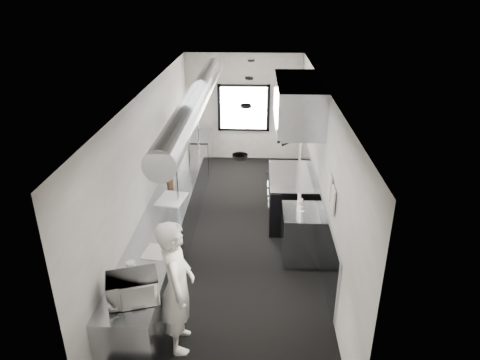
# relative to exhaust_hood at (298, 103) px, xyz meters

# --- Properties ---
(floor) EXTENTS (3.00, 8.00, 0.01)m
(floor) POSITION_rel_exhaust_hood_xyz_m (-1.10, -0.70, -2.39)
(floor) COLOR black
(floor) RESTS_ON ground
(ceiling) EXTENTS (3.00, 8.00, 0.01)m
(ceiling) POSITION_rel_exhaust_hood_xyz_m (-1.10, -0.70, 0.41)
(ceiling) COLOR white
(ceiling) RESTS_ON wall_back
(wall_back) EXTENTS (3.00, 0.02, 2.80)m
(wall_back) POSITION_rel_exhaust_hood_xyz_m (-1.10, 3.30, -0.99)
(wall_back) COLOR silver
(wall_back) RESTS_ON floor
(wall_front) EXTENTS (3.00, 0.02, 2.80)m
(wall_front) POSITION_rel_exhaust_hood_xyz_m (-1.10, -4.70, -0.99)
(wall_front) COLOR silver
(wall_front) RESTS_ON floor
(wall_left) EXTENTS (0.02, 8.00, 2.80)m
(wall_left) POSITION_rel_exhaust_hood_xyz_m (-2.60, -0.70, -0.99)
(wall_left) COLOR silver
(wall_left) RESTS_ON floor
(wall_right) EXTENTS (0.02, 8.00, 2.80)m
(wall_right) POSITION_rel_exhaust_hood_xyz_m (0.40, -0.70, -0.99)
(wall_right) COLOR silver
(wall_right) RESTS_ON floor
(wall_cladding) EXTENTS (0.03, 5.50, 1.10)m
(wall_cladding) POSITION_rel_exhaust_hood_xyz_m (0.38, -0.40, -1.84)
(wall_cladding) COLOR #9BA1AA
(wall_cladding) RESTS_ON wall_right
(hvac_duct) EXTENTS (0.40, 6.40, 0.40)m
(hvac_duct) POSITION_rel_exhaust_hood_xyz_m (-1.80, -0.30, 0.16)
(hvac_duct) COLOR #92969A
(hvac_duct) RESTS_ON ceiling
(service_window) EXTENTS (1.36, 0.05, 1.25)m
(service_window) POSITION_rel_exhaust_hood_xyz_m (-1.10, 3.26, -0.99)
(service_window) COLOR white
(service_window) RESTS_ON wall_back
(exhaust_hood) EXTENTS (0.81, 2.20, 0.88)m
(exhaust_hood) POSITION_rel_exhaust_hood_xyz_m (0.00, 0.00, 0.00)
(exhaust_hood) COLOR #9BA1AA
(exhaust_hood) RESTS_ON ceiling
(prep_counter) EXTENTS (0.70, 6.00, 0.90)m
(prep_counter) POSITION_rel_exhaust_hood_xyz_m (-2.25, -1.20, -1.94)
(prep_counter) COLOR #9BA1AA
(prep_counter) RESTS_ON floor
(pass_shelf) EXTENTS (0.45, 3.00, 0.68)m
(pass_shelf) POSITION_rel_exhaust_hood_xyz_m (-2.29, 0.30, -0.86)
(pass_shelf) COLOR #9BA1AA
(pass_shelf) RESTS_ON prep_counter
(range) EXTENTS (0.88, 1.60, 0.94)m
(range) POSITION_rel_exhaust_hood_xyz_m (-0.06, 0.00, -1.92)
(range) COLOR black
(range) RESTS_ON floor
(bottle_station) EXTENTS (0.65, 0.80, 0.90)m
(bottle_station) POSITION_rel_exhaust_hood_xyz_m (0.05, -1.40, -1.94)
(bottle_station) COLOR #9BA1AA
(bottle_station) RESTS_ON floor
(far_work_table) EXTENTS (0.70, 1.20, 0.90)m
(far_work_table) POSITION_rel_exhaust_hood_xyz_m (-2.25, 2.50, -1.94)
(far_work_table) COLOR #9BA1AA
(far_work_table) RESTS_ON floor
(notice_sheet_a) EXTENTS (0.02, 0.28, 0.38)m
(notice_sheet_a) POSITION_rel_exhaust_hood_xyz_m (0.37, -1.90, -0.79)
(notice_sheet_a) COLOR beige
(notice_sheet_a) RESTS_ON wall_right
(notice_sheet_b) EXTENTS (0.02, 0.28, 0.38)m
(notice_sheet_b) POSITION_rel_exhaust_hood_xyz_m (0.37, -2.25, -0.84)
(notice_sheet_b) COLOR beige
(notice_sheet_b) RESTS_ON wall_right
(line_cook) EXTENTS (0.54, 0.74, 1.85)m
(line_cook) POSITION_rel_exhaust_hood_xyz_m (-1.70, -3.49, -1.46)
(line_cook) COLOR silver
(line_cook) RESTS_ON floor
(microwave) EXTENTS (0.66, 0.57, 0.33)m
(microwave) POSITION_rel_exhaust_hood_xyz_m (-2.18, -3.72, -1.32)
(microwave) COLOR white
(microwave) RESTS_ON prep_counter
(deli_tub_a) EXTENTS (0.16, 0.16, 0.09)m
(deli_tub_a) POSITION_rel_exhaust_hood_xyz_m (-2.41, -3.39, -1.44)
(deli_tub_a) COLOR silver
(deli_tub_a) RESTS_ON prep_counter
(deli_tub_b) EXTENTS (0.16, 0.16, 0.09)m
(deli_tub_b) POSITION_rel_exhaust_hood_xyz_m (-2.39, -3.09, -1.45)
(deli_tub_b) COLOR silver
(deli_tub_b) RESTS_ON prep_counter
(newspaper) EXTENTS (0.37, 0.43, 0.01)m
(newspaper) POSITION_rel_exhaust_hood_xyz_m (-2.14, -2.71, -1.49)
(newspaper) COLOR white
(newspaper) RESTS_ON prep_counter
(small_plate) EXTENTS (0.20, 0.20, 0.01)m
(small_plate) POSITION_rel_exhaust_hood_xyz_m (-2.11, -2.17, -1.48)
(small_plate) COLOR white
(small_plate) RESTS_ON prep_counter
(pastry) EXTENTS (0.09, 0.09, 0.09)m
(pastry) POSITION_rel_exhaust_hood_xyz_m (-2.11, -2.17, -1.43)
(pastry) COLOR tan
(pastry) RESTS_ON small_plate
(cutting_board) EXTENTS (0.52, 0.65, 0.02)m
(cutting_board) POSITION_rel_exhaust_hood_xyz_m (-2.22, -1.05, -1.48)
(cutting_board) COLOR silver
(cutting_board) RESTS_ON prep_counter
(knife_block) EXTENTS (0.16, 0.22, 0.21)m
(knife_block) POSITION_rel_exhaust_hood_xyz_m (-2.35, -0.50, -1.38)
(knife_block) COLOR brown
(knife_block) RESTS_ON prep_counter
(plate_stack_a) EXTENTS (0.29, 0.29, 0.28)m
(plate_stack_a) POSITION_rel_exhaust_hood_xyz_m (-2.31, -0.30, -0.68)
(plate_stack_a) COLOR white
(plate_stack_a) RESTS_ON pass_shelf
(plate_stack_b) EXTENTS (0.23, 0.23, 0.27)m
(plate_stack_b) POSITION_rel_exhaust_hood_xyz_m (-2.28, -0.07, -0.68)
(plate_stack_b) COLOR white
(plate_stack_b) RESTS_ON pass_shelf
(plate_stack_c) EXTENTS (0.28, 0.28, 0.34)m
(plate_stack_c) POSITION_rel_exhaust_hood_xyz_m (-2.28, 0.46, -0.65)
(plate_stack_c) COLOR white
(plate_stack_c) RESTS_ON pass_shelf
(plate_stack_d) EXTENTS (0.30, 0.30, 0.40)m
(plate_stack_d) POSITION_rel_exhaust_hood_xyz_m (-2.31, 0.92, -0.62)
(plate_stack_d) COLOR white
(plate_stack_d) RESTS_ON pass_shelf
(squeeze_bottle_a) EXTENTS (0.07, 0.07, 0.19)m
(squeeze_bottle_a) POSITION_rel_exhaust_hood_xyz_m (0.01, -1.74, -1.40)
(squeeze_bottle_a) COLOR silver
(squeeze_bottle_a) RESTS_ON bottle_station
(squeeze_bottle_b) EXTENTS (0.07, 0.07, 0.18)m
(squeeze_bottle_b) POSITION_rel_exhaust_hood_xyz_m (0.01, -1.55, -1.40)
(squeeze_bottle_b) COLOR silver
(squeeze_bottle_b) RESTS_ON bottle_station
(squeeze_bottle_c) EXTENTS (0.08, 0.08, 0.19)m
(squeeze_bottle_c) POSITION_rel_exhaust_hood_xyz_m (-0.01, -1.38, -1.40)
(squeeze_bottle_c) COLOR silver
(squeeze_bottle_c) RESTS_ON bottle_station
(squeeze_bottle_d) EXTENTS (0.07, 0.07, 0.17)m
(squeeze_bottle_d) POSITION_rel_exhaust_hood_xyz_m (0.04, -1.28, -1.40)
(squeeze_bottle_d) COLOR silver
(squeeze_bottle_d) RESTS_ON bottle_station
(squeeze_bottle_e) EXTENTS (0.06, 0.06, 0.17)m
(squeeze_bottle_e) POSITION_rel_exhaust_hood_xyz_m (0.02, -1.06, -1.40)
(squeeze_bottle_e) COLOR silver
(squeeze_bottle_e) RESTS_ON bottle_station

